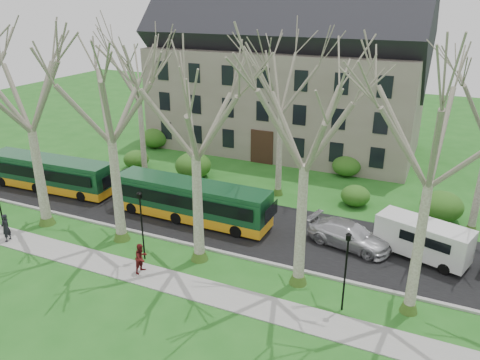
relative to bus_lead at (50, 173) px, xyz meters
name	(u,v)px	position (x,y,z in m)	size (l,w,h in m)	color
ground	(242,273)	(19.19, -4.84, -1.44)	(120.00, 120.00, 0.00)	#1F5C1A
sidewalk	(223,296)	(19.19, -7.34, -1.41)	(70.00, 2.00, 0.06)	gray
road	(275,231)	(19.19, 0.66, -1.41)	(80.00, 8.00, 0.06)	black
curb	(252,259)	(19.19, -3.34, -1.37)	(80.00, 0.25, 0.14)	#A5A39E
building	(285,68)	(13.19, 19.16, 6.62)	(26.50, 12.20, 16.00)	slate
tree_row_verge	(244,156)	(19.19, -4.54, 5.56)	(49.00, 7.00, 14.00)	gray
tree_row_far	(286,124)	(17.86, 6.16, 4.56)	(33.00, 7.00, 12.00)	gray
lamp_row	(234,241)	(19.19, -5.84, 1.13)	(36.22, 0.22, 4.30)	black
hedges	(259,168)	(14.52, 9.16, -0.44)	(30.60, 8.60, 2.00)	#2B5C1A
bus_lead	(50,173)	(0.00, 0.00, 0.00)	(11.08, 2.31, 2.77)	#134424
bus_follow	(191,200)	(13.15, -0.06, 0.05)	(11.46, 2.39, 2.86)	#134424
sedan	(349,235)	(24.08, 0.69, -0.61)	(2.16, 5.31, 1.54)	silver
van_a	(423,240)	(28.37, 1.05, -0.21)	(5.38, 1.96, 2.35)	silver
pedestrian_a	(6,228)	(3.88, -7.71, -0.45)	(0.68, 0.45, 1.86)	black
pedestrian_b	(141,258)	(13.96, -7.16, -0.49)	(0.87, 0.67, 1.78)	#561314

